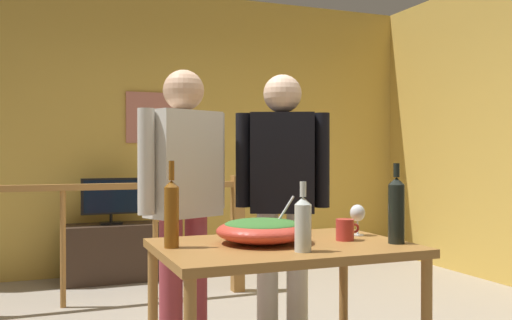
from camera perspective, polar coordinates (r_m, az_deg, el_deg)
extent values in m
cube|color=gold|center=(5.89, -9.07, 2.91)|extent=(5.54, 0.10, 2.87)
cube|color=#BF7163|center=(5.82, -9.87, 4.24)|extent=(0.67, 0.03, 0.52)
cylinder|color=#9E6B33|center=(4.66, -19.08, -8.59)|extent=(0.04, 0.04, 0.91)
cylinder|color=#9E6B33|center=(4.74, -10.23, -8.40)|extent=(0.04, 0.04, 0.91)
cylinder|color=#9E6B33|center=(4.93, -1.88, -8.05)|extent=(0.04, 0.04, 0.91)
cube|color=#9E6B33|center=(4.60, -19.10, -2.67)|extent=(2.97, 0.07, 0.05)
cube|color=#9E6B33|center=(4.92, -1.88, -7.47)|extent=(0.10, 0.10, 1.01)
cube|color=#38281E|center=(5.52, -14.55, -9.11)|extent=(0.90, 0.40, 0.54)
cube|color=black|center=(5.48, -14.56, -6.25)|extent=(0.20, 0.12, 0.02)
cylinder|color=black|center=(5.47, -14.56, -5.73)|extent=(0.03, 0.03, 0.08)
cube|color=black|center=(5.43, -14.53, -3.57)|extent=(0.55, 0.06, 0.34)
cube|color=black|center=(5.40, -14.49, -3.59)|extent=(0.51, 0.01, 0.30)
cube|color=#9E6B33|center=(2.66, 2.71, -8.93)|extent=(1.16, 0.81, 0.04)
cylinder|color=#9E6B33|center=(3.30, 8.91, -13.92)|extent=(0.05, 0.05, 0.73)
ellipsoid|color=#CC3D2D|center=(2.66, 0.65, -7.25)|extent=(0.44, 0.44, 0.11)
ellipsoid|color=#38702D|center=(2.66, 0.65, -6.58)|extent=(0.36, 0.36, 0.05)
cylinder|color=silver|center=(2.69, 2.39, -6.05)|extent=(0.16, 0.01, 0.22)
cylinder|color=silver|center=(2.97, 10.31, -7.52)|extent=(0.07, 0.07, 0.01)
cylinder|color=silver|center=(2.96, 10.31, -6.74)|extent=(0.01, 0.01, 0.08)
ellipsoid|color=silver|center=(2.95, 10.31, -5.32)|extent=(0.08, 0.08, 0.09)
cylinder|color=silver|center=(2.43, 4.81, -6.93)|extent=(0.07, 0.07, 0.20)
cone|color=silver|center=(2.42, 4.81, -4.16)|extent=(0.07, 0.07, 0.03)
cylinder|color=silver|center=(2.42, 4.82, -2.98)|extent=(0.03, 0.03, 0.07)
cylinder|color=brown|center=(2.55, -8.60, -5.81)|extent=(0.07, 0.07, 0.27)
cone|color=brown|center=(2.54, -8.61, -2.41)|extent=(0.07, 0.07, 0.03)
cylinder|color=brown|center=(2.54, -8.61, -1.07)|extent=(0.03, 0.03, 0.09)
cylinder|color=black|center=(2.72, 14.13, -5.37)|extent=(0.08, 0.08, 0.28)
cone|color=black|center=(2.71, 14.13, -2.08)|extent=(0.08, 0.08, 0.04)
cylinder|color=black|center=(2.71, 14.14, -1.01)|extent=(0.03, 0.03, 0.07)
cylinder|color=#B7332D|center=(2.78, 9.05, -7.04)|extent=(0.09, 0.09, 0.10)
torus|color=#B7332D|center=(2.81, 10.05, -6.86)|extent=(0.05, 0.01, 0.05)
cylinder|color=#9E3842|center=(3.32, -6.13, -12.86)|extent=(0.13, 0.13, 0.84)
cylinder|color=#9E3842|center=(3.21, -8.66, -13.33)|extent=(0.13, 0.13, 0.84)
cube|color=beige|center=(3.18, -7.39, -0.38)|extent=(0.46, 0.37, 0.60)
cylinder|color=beige|center=(3.34, -4.00, -0.08)|extent=(0.09, 0.09, 0.57)
cylinder|color=beige|center=(3.03, -11.14, -0.15)|extent=(0.09, 0.09, 0.57)
sphere|color=#D8A884|center=(3.20, -7.40, 7.05)|extent=(0.23, 0.23, 0.23)
cylinder|color=beige|center=(3.46, 4.23, -12.29)|extent=(0.13, 0.13, 0.84)
cylinder|color=beige|center=(3.46, 1.18, -12.28)|extent=(0.13, 0.13, 0.84)
cube|color=black|center=(3.38, 2.71, -0.27)|extent=(0.44, 0.36, 0.60)
cylinder|color=black|center=(3.38, 6.76, -0.02)|extent=(0.09, 0.09, 0.57)
cylinder|color=black|center=(3.39, -1.33, -0.01)|extent=(0.09, 0.09, 0.57)
sphere|color=beige|center=(3.40, 2.71, 6.75)|extent=(0.23, 0.23, 0.23)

